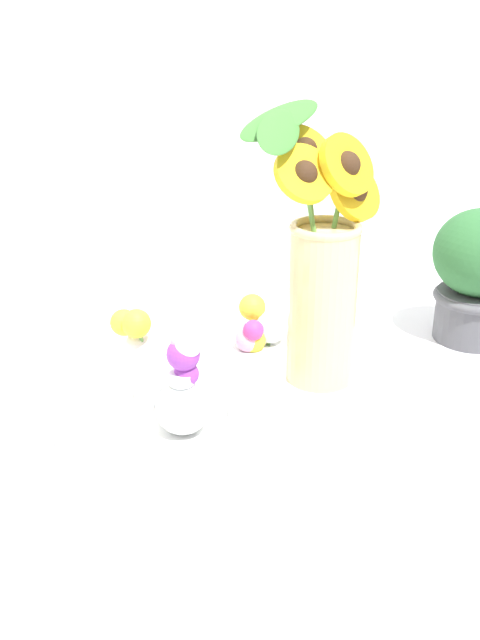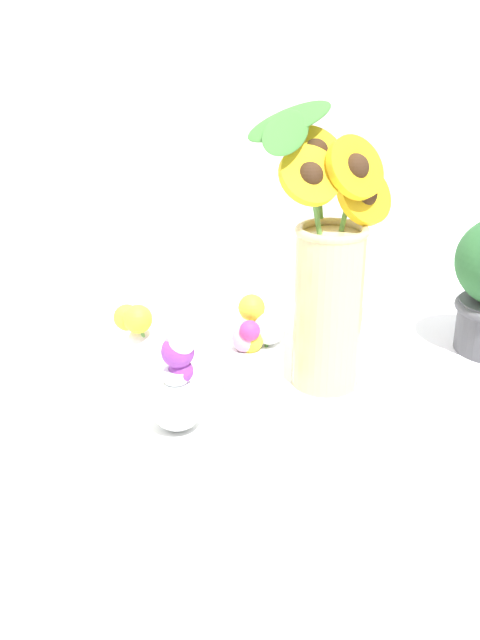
% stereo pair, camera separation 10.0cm
% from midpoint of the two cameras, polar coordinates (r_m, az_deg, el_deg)
% --- Properties ---
extents(ground_plane, '(6.00, 6.00, 0.00)m').
position_cam_midpoint_polar(ground_plane, '(1.02, 4.77, -8.80)').
color(ground_plane, silver).
extents(serving_tray, '(0.52, 0.52, 0.02)m').
position_cam_midpoint_polar(serving_tray, '(1.07, 2.72, -6.72)').
color(serving_tray, white).
rests_on(serving_tray, ground_plane).
extents(mason_jar_sunflowers, '(0.21, 0.18, 0.40)m').
position_cam_midpoint_polar(mason_jar_sunflowers, '(1.06, 9.41, 3.52)').
color(mason_jar_sunflowers, '#D1B77A').
rests_on(mason_jar_sunflowers, serving_tray).
extents(vase_small_center, '(0.08, 0.08, 0.17)m').
position_cam_midpoint_polar(vase_small_center, '(1.00, 3.99, -3.71)').
color(vase_small_center, white).
rests_on(vase_small_center, serving_tray).
extents(vase_bulb_right, '(0.07, 0.07, 0.14)m').
position_cam_midpoint_polar(vase_bulb_right, '(0.97, -1.81, -5.07)').
color(vase_bulb_right, white).
rests_on(vase_bulb_right, serving_tray).
extents(vase_small_back, '(0.09, 0.07, 0.14)m').
position_cam_midpoint_polar(vase_small_back, '(1.06, -3.99, -2.58)').
color(vase_small_back, white).
rests_on(vase_small_back, serving_tray).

